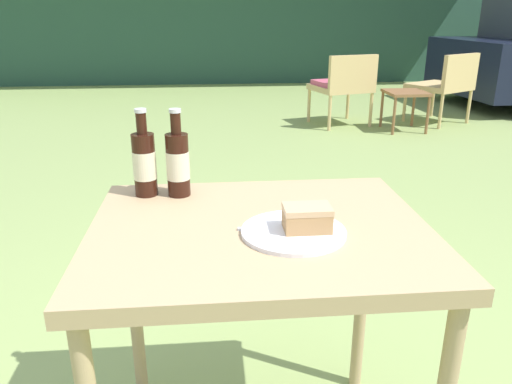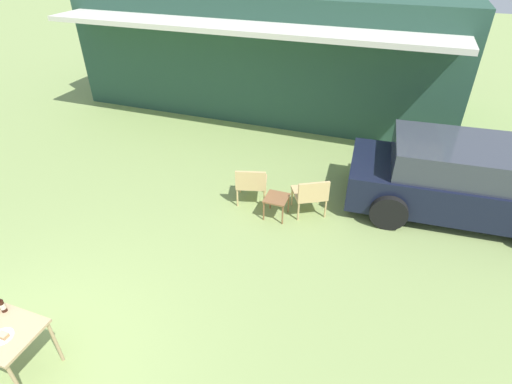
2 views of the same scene
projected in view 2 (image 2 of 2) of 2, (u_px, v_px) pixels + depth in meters
The scene contains 10 objects.
ground_plane at pixel (23, 370), 4.95m from camera, with size 60.00×60.00×0.00m, color #8CA35B.
cabin_building at pixel (273, 47), 11.96m from camera, with size 10.58×5.50×3.25m.
parked_car at pixel (461, 180), 7.41m from camera, with size 4.24×2.23×1.41m.
wicker_chair_cushioned at pixel (251, 181), 7.78m from camera, with size 0.71×0.69×0.80m.
wicker_chair_plain at pixel (311, 193), 7.43m from camera, with size 0.78×0.77×0.80m.
garden_side_table at pixel (276, 200), 7.42m from camera, with size 0.42×0.44×0.43m.
patio_table at pixel (4, 336), 4.58m from camera, with size 0.82×0.66×0.76m.
cake_on_plate at pixel (3, 336), 4.46m from camera, with size 0.24×0.24×0.07m.
cola_bottle_near at pixel (2, 306), 4.73m from camera, with size 0.06×0.06×0.24m.
fork at pixel (0, 335), 4.49m from camera, with size 0.17×0.06×0.01m.
Camera 2 is at (3.72, -1.75, 4.58)m, focal length 28.00 mm.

